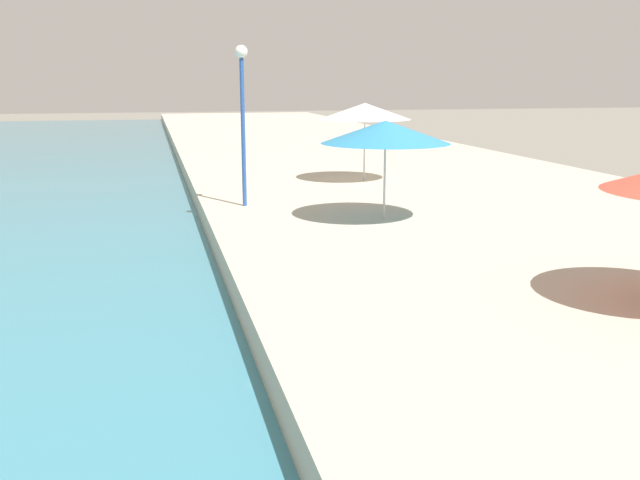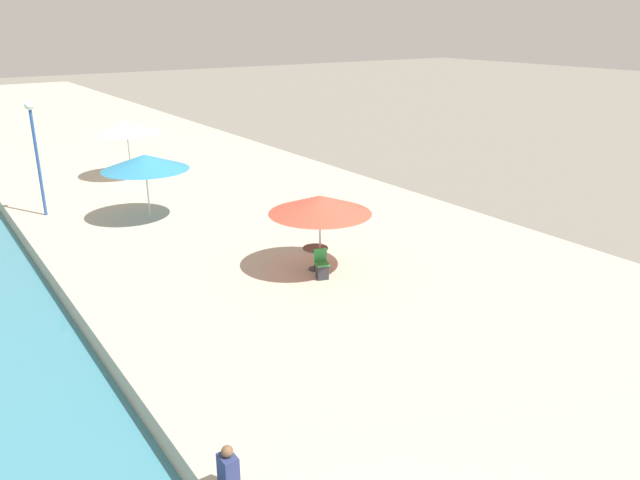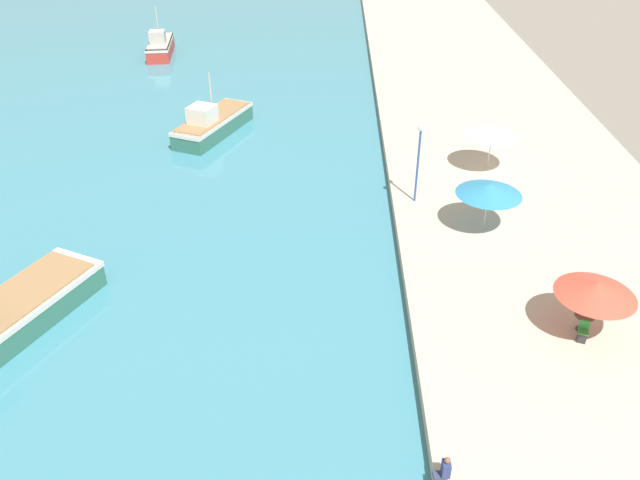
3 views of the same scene
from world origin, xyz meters
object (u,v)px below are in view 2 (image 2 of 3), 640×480
Objects in this scene: cafe_umbrella_pink at (320,204)px; cafe_umbrella_striped at (126,127)px; lamppost at (34,139)px; cafe_chair_left at (322,268)px; person_at_quay at (226,473)px; cafe_umbrella_white at (145,162)px; cafe_table at (315,254)px.

cafe_umbrella_pink is 15.46m from cafe_umbrella_striped.
cafe_umbrella_pink is 0.70× the size of lamppost.
cafe_chair_left is (0.61, -16.02, -2.18)m from cafe_umbrella_striped.
person_at_quay is (-6.86, -7.28, -1.76)m from cafe_umbrella_pink.
person_at_quay is at bearing -92.99° from lamppost.
cafe_umbrella_pink is at bearing -72.62° from cafe_umbrella_white.
cafe_table is at bearing -73.13° from cafe_umbrella_white.
lamppost reaches higher than cafe_umbrella_pink.
person_at_quay reaches higher than cafe_chair_left.
cafe_umbrella_striped is at bearing -69.68° from cafe_chair_left.
cafe_umbrella_pink is at bearing -62.04° from lamppost.
person_at_quay is (-5.92, -22.71, -2.10)m from cafe_umbrella_striped.
lamppost reaches higher than cafe_umbrella_white.
cafe_umbrella_pink is 12.62m from lamppost.
cafe_umbrella_pink is at bearing -101.43° from cafe_chair_left.
cafe_chair_left is 0.99× the size of person_at_quay.
cafe_umbrella_white is 16.20m from person_at_quay.
cafe_table is 0.88× the size of cafe_chair_left.
cafe_table is 0.18× the size of lamppost.
cafe_table is at bearing -86.89° from cafe_umbrella_striped.
cafe_umbrella_striped is at bearing 75.40° from person_at_quay.
cafe_table is 10.00m from person_at_quay.
cafe_umbrella_white reaches higher than cafe_umbrella_pink.
cafe_umbrella_white is at bearing 74.57° from person_at_quay.
cafe_table is at bearing 47.54° from person_at_quay.
lamppost is (-3.32, 2.88, 0.80)m from cafe_umbrella_white.
cafe_umbrella_pink is 8.63m from cafe_umbrella_white.
cafe_chair_left is at bearing -87.83° from cafe_umbrella_striped.
cafe_chair_left reaches higher than cafe_table.
cafe_chair_left is (2.24, -8.82, -1.97)m from cafe_umbrella_white.
cafe_umbrella_white reaches higher than person_at_quay.
person_at_quay reaches higher than cafe_table.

